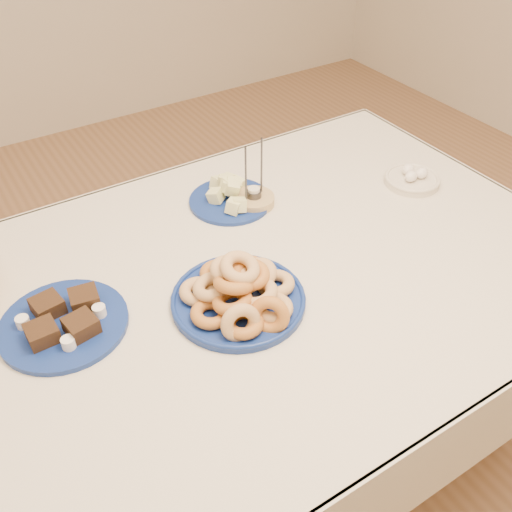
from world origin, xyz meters
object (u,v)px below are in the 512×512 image
(melon_plate, at_px, (230,196))
(candle_holder, at_px, (254,199))
(brownie_plate, at_px, (64,321))
(dining_table, at_px, (245,308))
(egg_bowl, at_px, (412,179))
(donut_platter, at_px, (239,294))

(melon_plate, relative_size, candle_holder, 1.25)
(brownie_plate, bearing_deg, melon_plate, 22.25)
(dining_table, relative_size, brownie_plate, 5.43)
(egg_bowl, bearing_deg, dining_table, -171.81)
(candle_holder, bearing_deg, egg_bowl, -19.28)
(donut_platter, bearing_deg, egg_bowl, 13.52)
(donut_platter, bearing_deg, dining_table, 51.44)
(melon_plate, distance_m, candle_holder, 0.07)
(brownie_plate, bearing_deg, dining_table, -9.74)
(melon_plate, relative_size, brownie_plate, 0.77)
(dining_table, distance_m, brownie_plate, 0.44)
(dining_table, distance_m, candle_holder, 0.33)
(candle_holder, relative_size, egg_bowl, 1.06)
(dining_table, bearing_deg, candle_holder, 53.81)
(brownie_plate, height_order, egg_bowl, egg_bowl)
(dining_table, bearing_deg, brownie_plate, 170.26)
(melon_plate, xyz_separation_m, egg_bowl, (0.50, -0.20, -0.00))
(donut_platter, bearing_deg, candle_holder, 53.25)
(brownie_plate, height_order, candle_holder, candle_holder)
(melon_plate, height_order, candle_holder, candle_holder)
(dining_table, bearing_deg, donut_platter, -128.56)
(dining_table, xyz_separation_m, egg_bowl, (0.63, 0.09, 0.12))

